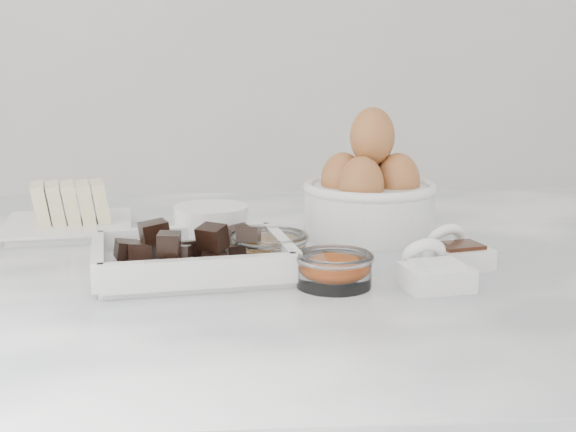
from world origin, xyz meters
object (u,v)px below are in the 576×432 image
at_px(egg_bowl, 370,195).
at_px(salt_spoon, 433,271).
at_px(honey_bowl, 270,249).
at_px(zest_bowl, 334,268).
at_px(sugar_ramekin, 211,226).
at_px(vanilla_spoon, 456,252).
at_px(butter_plate, 66,214).
at_px(chocolate_dish, 192,253).

relative_size(egg_bowl, salt_spoon, 1.95).
bearing_deg(honey_bowl, zest_bowl, -53.08).
relative_size(sugar_ramekin, vanilla_spoon, 1.03).
xyz_separation_m(zest_bowl, salt_spoon, (0.09, -0.01, -0.00)).
height_order(sugar_ramekin, vanilla_spoon, sugar_ramekin).
xyz_separation_m(butter_plate, salt_spoon, (0.40, -0.26, -0.01)).
bearing_deg(chocolate_dish, zest_bowl, -21.43).
relative_size(sugar_ramekin, egg_bowl, 0.52).
distance_m(butter_plate, salt_spoon, 0.47).
xyz_separation_m(egg_bowl, honey_bowl, (-0.13, -0.13, -0.03)).
bearing_deg(butter_plate, sugar_ramekin, -28.53).
distance_m(chocolate_dish, vanilla_spoon, 0.28).
xyz_separation_m(sugar_ramekin, honey_bowl, (0.06, -0.08, -0.01)).
height_order(chocolate_dish, butter_plate, butter_plate).
xyz_separation_m(egg_bowl, zest_bowl, (-0.07, -0.21, -0.03)).
bearing_deg(honey_bowl, vanilla_spoon, -3.62).
relative_size(butter_plate, vanilla_spoon, 2.06).
distance_m(vanilla_spoon, salt_spoon, 0.08).
distance_m(honey_bowl, vanilla_spoon, 0.20).
xyz_separation_m(egg_bowl, vanilla_spoon, (0.07, -0.14, -0.04)).
bearing_deg(egg_bowl, honey_bowl, -134.22).
distance_m(chocolate_dish, honey_bowl, 0.08).
distance_m(egg_bowl, vanilla_spoon, 0.16).
relative_size(butter_plate, zest_bowl, 2.21).
distance_m(egg_bowl, zest_bowl, 0.22).
xyz_separation_m(chocolate_dish, salt_spoon, (0.23, -0.06, -0.01)).
xyz_separation_m(chocolate_dish, honey_bowl, (0.08, 0.02, -0.00)).
height_order(sugar_ramekin, salt_spoon, sugar_ramekin).
distance_m(chocolate_dish, zest_bowl, 0.15).
bearing_deg(zest_bowl, egg_bowl, 71.24).
xyz_separation_m(sugar_ramekin, zest_bowl, (0.12, -0.15, -0.01)).
distance_m(butter_plate, zest_bowl, 0.39).
distance_m(butter_plate, honey_bowl, 0.30).
relative_size(chocolate_dish, honey_bowl, 2.66).
relative_size(butter_plate, sugar_ramekin, 2.00).
bearing_deg(zest_bowl, butter_plate, 140.22).
bearing_deg(chocolate_dish, honey_bowl, 15.24).
bearing_deg(egg_bowl, butter_plate, 173.33).
bearing_deg(egg_bowl, salt_spoon, -83.54).
height_order(butter_plate, salt_spoon, butter_plate).
bearing_deg(chocolate_dish, salt_spoon, -14.77).
height_order(vanilla_spoon, salt_spoon, salt_spoon).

